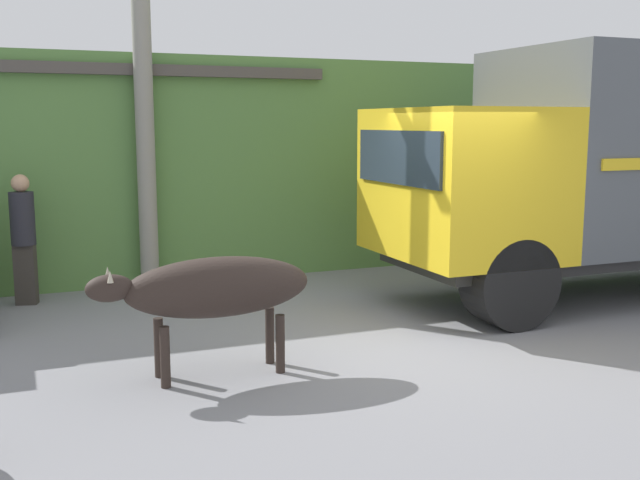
{
  "coord_description": "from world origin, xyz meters",
  "views": [
    {
      "loc": [
        -4.12,
        -7.06,
        2.38
      ],
      "look_at": [
        -1.12,
        0.3,
        1.13
      ],
      "focal_mm": 42.0,
      "sensor_mm": 36.0,
      "label": 1
    }
  ],
  "objects_px": {
    "brown_cow": "(214,289)",
    "utility_pole": "(143,72)",
    "cargo_truck": "(607,164)",
    "pedestrian_on_hill": "(23,233)"
  },
  "relations": [
    {
      "from": "brown_cow",
      "to": "pedestrian_on_hill",
      "type": "relative_size",
      "value": 1.21
    },
    {
      "from": "pedestrian_on_hill",
      "to": "utility_pole",
      "type": "bearing_deg",
      "value": -151.65
    },
    {
      "from": "brown_cow",
      "to": "cargo_truck",
      "type": "bearing_deg",
      "value": 1.67
    },
    {
      "from": "cargo_truck",
      "to": "brown_cow",
      "type": "distance_m",
      "value": 6.03
    },
    {
      "from": "brown_cow",
      "to": "utility_pole",
      "type": "distance_m",
      "value": 4.66
    },
    {
      "from": "cargo_truck",
      "to": "utility_pole",
      "type": "height_order",
      "value": "utility_pole"
    },
    {
      "from": "cargo_truck",
      "to": "pedestrian_on_hill",
      "type": "xyz_separation_m",
      "value": [
        -7.43,
        2.46,
        -0.87
      ]
    },
    {
      "from": "cargo_truck",
      "to": "utility_pole",
      "type": "relative_size",
      "value": 1.02
    },
    {
      "from": "brown_cow",
      "to": "pedestrian_on_hill",
      "type": "distance_m",
      "value": 4.06
    },
    {
      "from": "brown_cow",
      "to": "pedestrian_on_hill",
      "type": "xyz_separation_m",
      "value": [
        -1.61,
        3.72,
        0.12
      ]
    }
  ]
}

